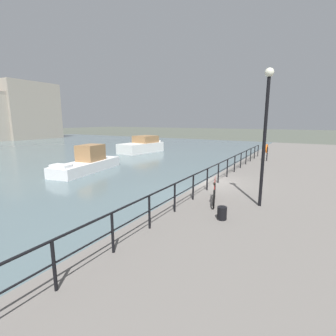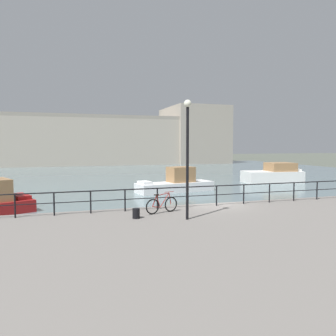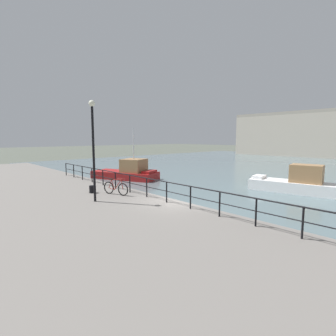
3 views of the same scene
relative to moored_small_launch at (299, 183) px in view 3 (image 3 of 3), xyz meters
name	(u,v)px [view 3 (image 3 of 3)]	position (x,y,z in m)	size (l,w,h in m)	color
ground_plane	(178,218)	(-1.89, -11.32, -0.73)	(240.00, 240.00, 0.00)	#4C5147
quay_promenade	(49,243)	(-1.89, -17.82, -0.26)	(56.00, 13.00, 0.95)	slate
moored_small_launch	(299,183)	(0.00, 0.00, 0.00)	(7.27, 3.34, 2.18)	white
moored_harbor_tender	(128,172)	(-14.50, -5.91, -0.01)	(7.26, 5.04, 5.16)	maroon
quay_railing	(156,186)	(-2.77, -12.07, 0.96)	(24.40, 0.07, 1.08)	black
parked_bicycle	(116,188)	(-5.26, -13.02, 0.61)	(1.70, 0.60, 0.98)	black
mooring_bollard	(92,189)	(-6.66, -13.79, 0.44)	(0.32, 0.32, 0.44)	black
quay_lamp_post	(93,139)	(-4.61, -14.64, 3.43)	(0.32, 0.32, 5.10)	black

